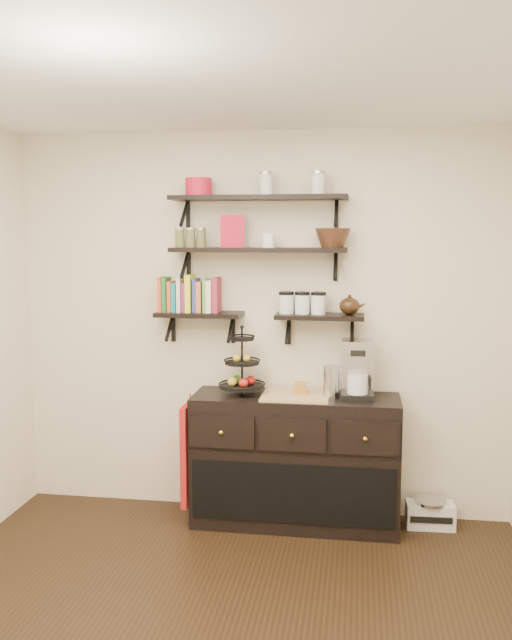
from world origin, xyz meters
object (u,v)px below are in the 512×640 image
object	(u,v)px
fruit_stand	(243,372)
coffee_maker	(358,370)
sideboard	(295,460)
radio	(430,514)

from	to	relation	value
fruit_stand	coffee_maker	size ratio (longest dim) A/B	1.15
sideboard	fruit_stand	bearing A→B (deg)	179.53
sideboard	coffee_maker	world-z (taller)	coffee_maker
sideboard	fruit_stand	size ratio (longest dim) A/B	3.06
coffee_maker	radio	world-z (taller)	coffee_maker
sideboard	fruit_stand	world-z (taller)	fruit_stand
coffee_maker	sideboard	bearing A→B (deg)	-178.79
fruit_stand	radio	bearing A→B (deg)	2.95
radio	sideboard	bearing A→B (deg)	-178.55
sideboard	radio	distance (m)	0.99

